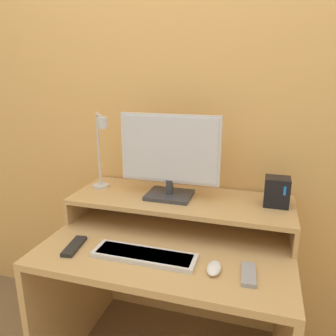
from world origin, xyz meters
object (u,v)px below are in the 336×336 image
at_px(monitor, 170,156).
at_px(mouse, 214,268).
at_px(remote_control, 74,246).
at_px(desk_lamp, 101,150).
at_px(remote_secondary, 249,274).
at_px(router_dock, 277,192).
at_px(keyboard, 144,255).

height_order(monitor, mouse, monitor).
bearing_deg(remote_control, desk_lamp, 96.46).
height_order(monitor, remote_secondary, monitor).
bearing_deg(router_dock, mouse, -117.99).
xyz_separation_m(monitor, keyboard, (-0.00, -0.35, -0.32)).
bearing_deg(remote_secondary, mouse, -177.71).
height_order(keyboard, remote_control, keyboard).
bearing_deg(router_dock, keyboard, -142.07).
relative_size(keyboard, mouse, 4.19).
bearing_deg(monitor, remote_secondary, -41.59).
bearing_deg(desk_lamp, remote_control, -83.54).
bearing_deg(remote_secondary, monitor, 138.41).
distance_m(monitor, mouse, 0.56).
bearing_deg(remote_secondary, keyboard, 178.61).
distance_m(monitor, router_dock, 0.51).
relative_size(mouse, remote_secondary, 0.70).
xyz_separation_m(monitor, remote_secondary, (0.40, -0.36, -0.33)).
bearing_deg(remote_control, remote_secondary, 0.44).
xyz_separation_m(remote_control, remote_secondary, (0.71, 0.01, 0.00)).
height_order(desk_lamp, mouse, desk_lamp).
xyz_separation_m(router_dock, keyboard, (-0.49, -0.38, -0.19)).
distance_m(monitor, keyboard, 0.48).
distance_m(router_dock, keyboard, 0.65).
distance_m(mouse, remote_secondary, 0.12).
relative_size(keyboard, remote_control, 2.57).
bearing_deg(keyboard, mouse, -3.02).
xyz_separation_m(keyboard, remote_secondary, (0.41, -0.01, -0.00)).
distance_m(mouse, remote_control, 0.59).
height_order(router_dock, remote_secondary, router_dock).
height_order(desk_lamp, keyboard, desk_lamp).
xyz_separation_m(monitor, desk_lamp, (-0.35, -0.01, 0.01)).
distance_m(keyboard, mouse, 0.28).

